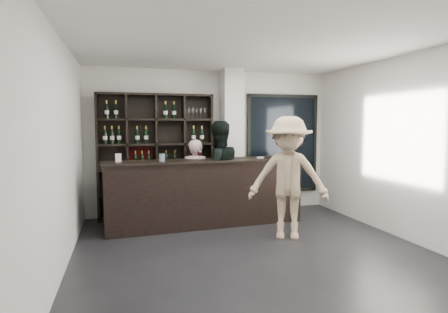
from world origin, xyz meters
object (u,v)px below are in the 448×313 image
object	(u,v)px
wine_shelf	(156,156)
taster_pink	(195,180)
tasting_counter	(206,192)
customer	(288,178)
taster_black	(218,172)

from	to	relation	value
wine_shelf	taster_pink	size ratio (longest dim) A/B	1.56
tasting_counter	customer	world-z (taller)	customer
wine_shelf	tasting_counter	xyz separation A→B (m)	(0.80, -0.82, -0.61)
taster_black	taster_pink	bearing A→B (deg)	-42.92
customer	taster_black	bearing A→B (deg)	150.21
tasting_counter	taster_pink	size ratio (longest dim) A/B	2.33
wine_shelf	taster_black	world-z (taller)	wine_shelf
tasting_counter	customer	xyz separation A→B (m)	(1.10, -1.09, 0.38)
wine_shelf	taster_black	bearing A→B (deg)	-34.25
wine_shelf	taster_pink	world-z (taller)	wine_shelf
taster_pink	taster_black	xyz separation A→B (m)	(0.39, -0.23, 0.17)
taster_black	customer	xyz separation A→B (m)	(0.85, -1.19, 0.03)
wine_shelf	taster_pink	bearing A→B (deg)	-36.34
wine_shelf	taster_pink	xyz separation A→B (m)	(0.66, -0.49, -0.43)
wine_shelf	customer	world-z (taller)	wine_shelf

